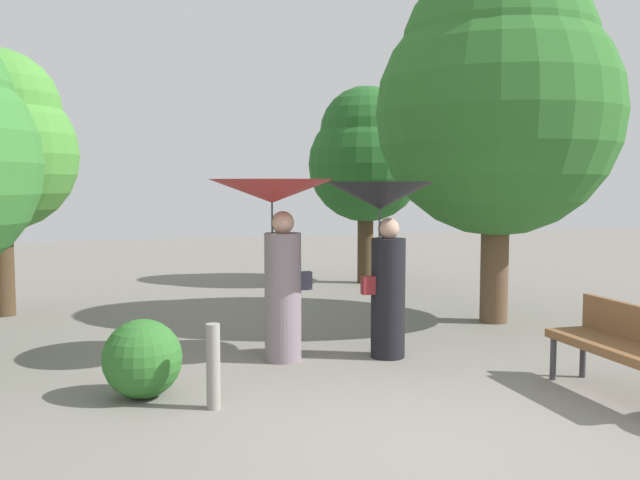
{
  "coord_description": "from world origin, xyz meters",
  "views": [
    {
      "loc": [
        -2.39,
        -4.73,
        1.93
      ],
      "look_at": [
        0.0,
        3.07,
        1.27
      ],
      "focal_mm": 39.22,
      "sensor_mm": 36.0,
      "label": 1
    }
  ],
  "objects_px": {
    "tree_mid_right": "(366,155)",
    "path_marker_post": "(213,366)",
    "park_bench": "(623,342)",
    "person_left": "(276,226)",
    "person_right": "(382,228)",
    "tree_near_right": "(498,96)"
  },
  "relations": [
    {
      "from": "person_left",
      "to": "path_marker_post",
      "type": "height_order",
      "value": "person_left"
    },
    {
      "from": "park_bench",
      "to": "path_marker_post",
      "type": "relative_size",
      "value": 2.04
    },
    {
      "from": "person_left",
      "to": "path_marker_post",
      "type": "distance_m",
      "value": 2.01
    },
    {
      "from": "person_right",
      "to": "tree_near_right",
      "type": "height_order",
      "value": "tree_near_right"
    },
    {
      "from": "park_bench",
      "to": "tree_mid_right",
      "type": "bearing_deg",
      "value": 178.38
    },
    {
      "from": "tree_mid_right",
      "to": "path_marker_post",
      "type": "xyz_separation_m",
      "value": [
        -3.94,
        -6.76,
        -2.11
      ]
    },
    {
      "from": "person_right",
      "to": "tree_near_right",
      "type": "bearing_deg",
      "value": -64.32
    },
    {
      "from": "park_bench",
      "to": "tree_mid_right",
      "type": "height_order",
      "value": "tree_mid_right"
    },
    {
      "from": "tree_near_right",
      "to": "tree_mid_right",
      "type": "distance_m",
      "value": 4.2
    },
    {
      "from": "person_left",
      "to": "park_bench",
      "type": "height_order",
      "value": "person_left"
    },
    {
      "from": "tree_near_right",
      "to": "person_right",
      "type": "bearing_deg",
      "value": -147.96
    },
    {
      "from": "person_right",
      "to": "park_bench",
      "type": "bearing_deg",
      "value": -148.79
    },
    {
      "from": "tree_near_right",
      "to": "tree_mid_right",
      "type": "relative_size",
      "value": 1.32
    },
    {
      "from": "park_bench",
      "to": "tree_near_right",
      "type": "bearing_deg",
      "value": 169.16
    },
    {
      "from": "person_left",
      "to": "tree_mid_right",
      "type": "height_order",
      "value": "tree_mid_right"
    },
    {
      "from": "person_left",
      "to": "person_right",
      "type": "bearing_deg",
      "value": -106.37
    },
    {
      "from": "path_marker_post",
      "to": "tree_near_right",
      "type": "bearing_deg",
      "value": 31.46
    },
    {
      "from": "tree_near_right",
      "to": "path_marker_post",
      "type": "height_order",
      "value": "tree_near_right"
    },
    {
      "from": "person_left",
      "to": "path_marker_post",
      "type": "relative_size",
      "value": 2.68
    },
    {
      "from": "person_right",
      "to": "tree_near_right",
      "type": "xyz_separation_m",
      "value": [
        2.25,
        1.41,
        1.68
      ]
    },
    {
      "from": "person_left",
      "to": "path_marker_post",
      "type": "xyz_separation_m",
      "value": [
        -0.89,
        -1.42,
        -1.11
      ]
    },
    {
      "from": "path_marker_post",
      "to": "person_right",
      "type": "bearing_deg",
      "value": 30.82
    }
  ]
}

